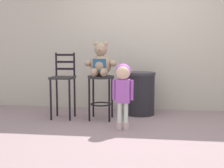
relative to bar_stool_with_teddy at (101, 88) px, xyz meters
The scene contains 7 objects.
ground_plane 1.12m from the bar_stool_with_teddy, 52.70° to the right, with size 24.00×24.00×0.00m, color gray.
building_wall 1.63m from the bar_stool_with_teddy, 61.62° to the left, with size 7.81×0.30×3.14m, color beige.
bar_stool_with_teddy is the anchor object (origin of this frame).
teddy_bear 0.41m from the bar_stool_with_teddy, 90.00° to the right, with size 0.53×0.48×0.56m.
child_walking 0.77m from the bar_stool_with_teddy, 55.26° to the right, with size 0.30×0.24×0.96m.
trash_bin 0.79m from the bar_stool_with_teddy, 37.04° to the left, with size 0.55×0.55×0.76m.
bar_chair_empty 0.65m from the bar_stool_with_teddy, behind, with size 0.37×0.37×1.10m.
Camera 1 is at (0.27, -4.13, 1.16)m, focal length 48.86 mm.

